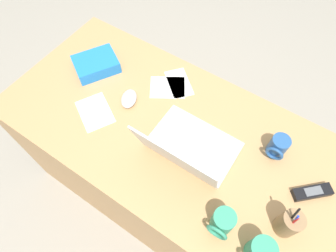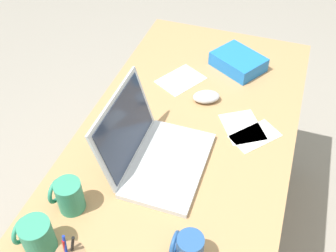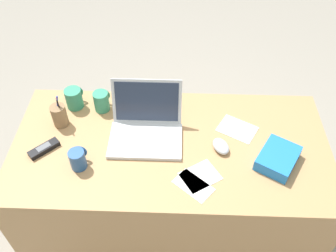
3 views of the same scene
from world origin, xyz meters
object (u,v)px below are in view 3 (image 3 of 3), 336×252
(snack_bag, at_px, (278,158))
(coffee_mug_tall, at_px, (102,101))
(coffee_mug_spare, at_px, (78,159))
(cordless_phone, at_px, (44,149))
(laptop, at_px, (146,127))
(computer_mouse, at_px, (221,146))
(pen_holder, at_px, (59,115))
(coffee_mug_white, at_px, (74,98))

(snack_bag, bearing_deg, coffee_mug_tall, 159.13)
(coffee_mug_spare, relative_size, cordless_phone, 0.71)
(coffee_mug_tall, xyz_separation_m, snack_bag, (0.83, -0.32, -0.02))
(laptop, xyz_separation_m, cordless_phone, (-0.46, -0.12, -0.04))
(computer_mouse, xyz_separation_m, pen_holder, (-0.77, 0.13, 0.04))
(pen_holder, bearing_deg, coffee_mug_spare, -61.05)
(coffee_mug_tall, distance_m, pen_holder, 0.22)
(coffee_mug_white, xyz_separation_m, pen_holder, (-0.04, -0.13, 0.00))
(laptop, xyz_separation_m, coffee_mug_white, (-0.38, 0.19, 0.00))
(coffee_mug_spare, bearing_deg, snack_bag, 3.29)
(computer_mouse, bearing_deg, coffee_mug_spare, 165.64)
(laptop, relative_size, coffee_mug_white, 3.20)
(computer_mouse, relative_size, cordless_phone, 0.75)
(computer_mouse, height_order, cordless_phone, computer_mouse)
(cordless_phone, bearing_deg, computer_mouse, 2.72)
(coffee_mug_white, xyz_separation_m, snack_bag, (0.97, -0.33, -0.02))
(coffee_mug_white, bearing_deg, coffee_mug_tall, -6.30)
(coffee_mug_spare, height_order, pen_holder, pen_holder)
(coffee_mug_spare, xyz_separation_m, pen_holder, (-0.14, 0.25, 0.01))
(coffee_mug_tall, bearing_deg, coffee_mug_spare, -96.93)
(computer_mouse, height_order, coffee_mug_spare, coffee_mug_spare)
(computer_mouse, relative_size, pen_holder, 0.58)
(coffee_mug_spare, relative_size, pen_holder, 0.55)
(coffee_mug_spare, bearing_deg, computer_mouse, 10.68)
(snack_bag, bearing_deg, pen_holder, 168.80)
(computer_mouse, bearing_deg, pen_holder, 145.19)
(coffee_mug_tall, xyz_separation_m, pen_holder, (-0.18, -0.12, 0.01))
(cordless_phone, distance_m, snack_bag, 1.05)
(coffee_mug_white, bearing_deg, laptop, -26.22)
(coffee_mug_tall, height_order, pen_holder, pen_holder)
(coffee_mug_spare, height_order, cordless_phone, coffee_mug_spare)
(cordless_phone, bearing_deg, snack_bag, -1.63)
(coffee_mug_tall, height_order, snack_bag, coffee_mug_tall)
(coffee_mug_tall, distance_m, cordless_phone, 0.37)
(coffee_mug_white, height_order, pen_holder, pen_holder)
(cordless_phone, xyz_separation_m, snack_bag, (1.05, -0.03, 0.02))
(cordless_phone, height_order, snack_bag, snack_bag)
(coffee_mug_white, distance_m, coffee_mug_tall, 0.14)
(computer_mouse, height_order, snack_bag, snack_bag)
(coffee_mug_spare, bearing_deg, coffee_mug_white, 104.22)
(laptop, bearing_deg, computer_mouse, -12.57)
(computer_mouse, distance_m, coffee_mug_white, 0.77)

